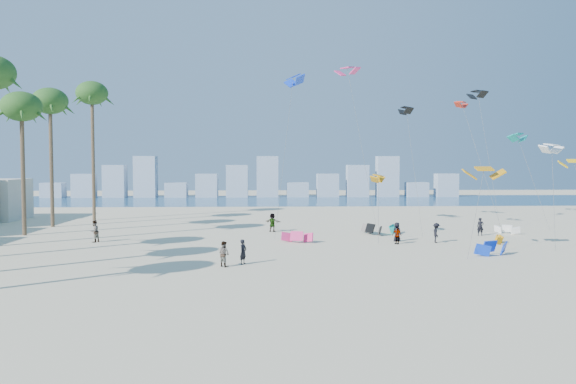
{
  "coord_description": "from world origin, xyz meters",
  "views": [
    {
      "loc": [
        1.14,
        -30.7,
        6.95
      ],
      "look_at": [
        3.0,
        16.0,
        4.5
      ],
      "focal_mm": 34.26,
      "sensor_mm": 36.0,
      "label": 1
    }
  ],
  "objects": [
    {
      "name": "ocean",
      "position": [
        0.0,
        72.0,
        0.01
      ],
      "size": [
        220.0,
        220.0,
        0.0
      ],
      "primitive_type": "plane",
      "color": "navy",
      "rests_on": "ground"
    },
    {
      "name": "ground",
      "position": [
        0.0,
        0.0,
        0.0
      ],
      "size": [
        220.0,
        220.0,
        0.0
      ],
      "primitive_type": "plane",
      "color": "beige",
      "rests_on": "ground"
    },
    {
      "name": "kitesurfer_mid",
      "position": [
        -1.72,
        6.08,
        0.86
      ],
      "size": [
        1.06,
        1.04,
        1.72
      ],
      "primitive_type": "imported",
      "rotation": [
        0.0,
        0.0,
        2.42
      ],
      "color": "gray",
      "rests_on": "ground"
    },
    {
      "name": "grounded_kites",
      "position": [
        14.38,
        17.73,
        0.44
      ],
      "size": [
        24.1,
        15.56,
        0.99
      ],
      "color": "#E9337D",
      "rests_on": "ground"
    },
    {
      "name": "palm_row",
      "position": [
        -21.04,
        16.22,
        12.27
      ],
      "size": [
        6.5,
        44.8,
        16.87
      ],
      "color": "brown",
      "rests_on": "ground"
    },
    {
      "name": "kitesurfers_far",
      "position": [
        4.97,
        19.66,
        0.9
      ],
      "size": [
        36.57,
        10.11,
        1.93
      ],
      "color": "black",
      "rests_on": "ground"
    },
    {
      "name": "flying_kites",
      "position": [
        17.87,
        24.39,
        12.09
      ],
      "size": [
        29.09,
        28.7,
        17.95
      ],
      "color": "orange",
      "rests_on": "ground"
    },
    {
      "name": "distant_skyline",
      "position": [
        -1.19,
        82.0,
        3.09
      ],
      "size": [
        85.0,
        3.0,
        8.4
      ],
      "color": "#9EADBF",
      "rests_on": "ground"
    },
    {
      "name": "kitesurfer_near",
      "position": [
        -0.45,
        6.91,
        0.85
      ],
      "size": [
        0.67,
        0.74,
        1.71
      ],
      "primitive_type": "imported",
      "rotation": [
        0.0,
        0.0,
        1.02
      ],
      "color": "black",
      "rests_on": "ground"
    }
  ]
}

